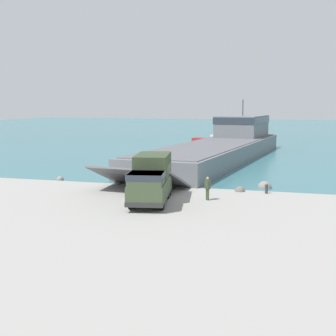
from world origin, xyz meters
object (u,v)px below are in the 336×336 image
landing_craft (224,143)px  military_truck (151,179)px  soldier_on_ramp (208,187)px  mooring_bollard (266,188)px  moored_boat_a (216,139)px

landing_craft → military_truck: (-0.25, -29.90, -0.17)m
landing_craft → soldier_on_ramp: bearing=-77.0°
mooring_bollard → military_truck: bearing=-143.5°
landing_craft → soldier_on_ramp: 28.29m
soldier_on_ramp → moored_boat_a: (-9.07, 52.52, -0.55)m
military_truck → moored_boat_a: (-5.35, 54.35, -1.22)m
landing_craft → mooring_bollard: bearing=-67.1°
moored_boat_a → mooring_bollard: moored_boat_a is taller
landing_craft → soldier_on_ramp: size_ratio=26.44×
military_truck → soldier_on_ramp: bearing=105.5°
military_truck → soldier_on_ramp: size_ratio=4.24×
soldier_on_ramp → moored_boat_a: size_ratio=0.19×
soldier_on_ramp → moored_boat_a: soldier_on_ramp is taller
landing_craft → military_truck: 29.90m
landing_craft → soldier_on_ramp: (3.47, -28.07, -0.84)m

